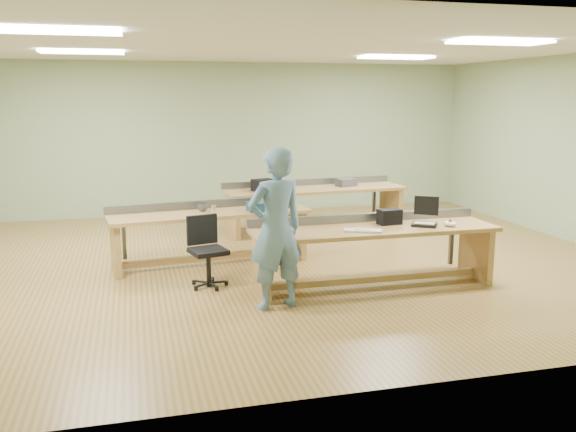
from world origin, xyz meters
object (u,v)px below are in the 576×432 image
(laptop_base, at_px, (424,225))
(task_chair, at_px, (207,261))
(person, at_px, (276,229))
(camera_bag, at_px, (389,217))
(parts_bin_teal, at_px, (261,206))
(mug, at_px, (203,208))
(workbench_back, at_px, (315,198))
(parts_bin_grey, at_px, (275,203))
(workbench_mid, at_px, (210,225))
(drinks_can, at_px, (214,209))
(workbench_front, at_px, (373,242))

(laptop_base, height_order, task_chair, task_chair)
(laptop_base, bearing_deg, person, -135.28)
(camera_bag, relative_size, parts_bin_teal, 0.77)
(mug, bearing_deg, workbench_back, 39.21)
(laptop_base, relative_size, task_chair, 0.34)
(mug, bearing_deg, parts_bin_grey, 3.28)
(workbench_mid, bearing_deg, laptop_base, -40.55)
(task_chair, relative_size, mug, 6.46)
(parts_bin_grey, xyz_separation_m, drinks_can, (-0.92, -0.26, -0.01))
(laptop_base, xyz_separation_m, camera_bag, (-0.38, 0.21, 0.08))
(mug, bearing_deg, laptop_base, -33.25)
(person, relative_size, mug, 13.29)
(person, relative_size, parts_bin_grey, 3.86)
(drinks_can, bearing_deg, workbench_back, 43.97)
(parts_bin_grey, bearing_deg, person, -102.78)
(camera_bag, bearing_deg, workbench_front, -164.32)
(person, bearing_deg, workbench_back, -126.79)
(camera_bag, height_order, parts_bin_grey, camera_bag)
(workbench_front, xyz_separation_m, camera_bag, (0.26, 0.11, 0.28))
(laptop_base, bearing_deg, workbench_back, 130.06)
(workbench_back, xyz_separation_m, task_chair, (-2.25, -2.83, -0.24))
(mug, bearing_deg, person, -74.65)
(workbench_front, xyz_separation_m, task_chair, (-1.99, 0.50, -0.24))
(workbench_front, relative_size, mug, 22.45)
(person, xyz_separation_m, task_chair, (-0.64, 0.99, -0.58))
(parts_bin_grey, distance_m, mug, 1.05)
(workbench_front, relative_size, laptop_base, 10.12)
(workbench_mid, bearing_deg, task_chair, -106.06)
(workbench_mid, xyz_separation_m, drinks_can, (0.04, -0.17, 0.25))
(parts_bin_grey, relative_size, drinks_can, 4.07)
(drinks_can, bearing_deg, camera_bag, -31.61)
(person, relative_size, task_chair, 2.06)
(parts_bin_teal, distance_m, drinks_can, 0.67)
(person, xyz_separation_m, parts_bin_grey, (0.48, 2.12, -0.09))
(workbench_mid, xyz_separation_m, person, (0.48, -2.02, 0.35))
(person, xyz_separation_m, camera_bag, (1.60, 0.59, -0.06))
(task_chair, height_order, parts_bin_teal, parts_bin_teal)
(drinks_can, bearing_deg, workbench_mid, 103.31)
(mug, bearing_deg, task_chair, -94.29)
(drinks_can, bearing_deg, mug, 121.46)
(person, bearing_deg, workbench_front, -174.10)
(camera_bag, distance_m, mug, 2.62)
(drinks_can, bearing_deg, person, -76.64)
(parts_bin_grey, height_order, drinks_can, parts_bin_grey)
(workbench_mid, bearing_deg, drinks_can, -83.67)
(workbench_mid, height_order, drinks_can, drinks_can)
(workbench_front, xyz_separation_m, mug, (-1.91, 1.57, 0.24))
(workbench_front, distance_m, parts_bin_teal, 1.81)
(workbench_front, bearing_deg, mug, 140.37)
(mug, height_order, drinks_can, drinks_can)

